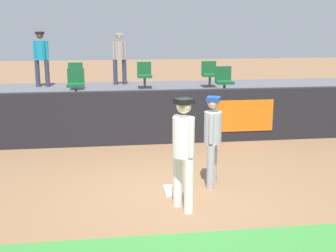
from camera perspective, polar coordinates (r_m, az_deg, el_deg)
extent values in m
plane|color=#846042|center=(7.79, 1.42, -9.07)|extent=(60.00, 60.00, 0.00)
cube|color=white|center=(7.88, 0.98, -8.48)|extent=(0.40, 0.40, 0.08)
cylinder|color=white|center=(7.20, 1.28, -7.12)|extent=(0.15, 0.15, 0.90)
cylinder|color=white|center=(6.95, 2.75, -7.92)|extent=(0.15, 0.15, 0.90)
cylinder|color=white|center=(6.84, 2.05, -1.47)|extent=(0.46, 0.46, 0.64)
sphere|color=beige|center=(6.73, 2.09, 2.64)|extent=(0.24, 0.24, 0.24)
cube|color=black|center=(6.71, 2.10, 3.28)|extent=(0.33, 0.33, 0.08)
cylinder|color=white|center=(7.01, 1.11, -0.93)|extent=(0.09, 0.09, 0.60)
cylinder|color=white|center=(6.66, 3.05, -1.69)|extent=(0.09, 0.09, 0.60)
ellipsoid|color=brown|center=(7.13, 1.80, -2.83)|extent=(0.19, 0.23, 0.28)
cylinder|color=#9EA3AD|center=(8.26, 5.97, -4.74)|extent=(0.14, 0.14, 0.83)
cylinder|color=#9EA3AD|center=(7.98, 5.64, -5.40)|extent=(0.14, 0.14, 0.83)
cylinder|color=#9EA3AD|center=(7.93, 5.93, -0.19)|extent=(0.42, 0.42, 0.59)
sphere|color=tan|center=(7.83, 6.01, 3.07)|extent=(0.22, 0.22, 0.22)
cube|color=#193899|center=(7.82, 6.02, 3.58)|extent=(0.30, 0.30, 0.08)
cylinder|color=#9EA3AD|center=(8.11, 6.14, 0.25)|extent=(0.09, 0.09, 0.55)
cylinder|color=#9EA3AD|center=(7.73, 5.71, -0.38)|extent=(0.09, 0.09, 0.55)
cube|color=black|center=(10.89, -1.43, 1.17)|extent=(18.00, 0.24, 1.36)
cube|color=orange|center=(11.22, 10.06, 1.34)|extent=(1.50, 0.02, 0.81)
cube|color=#59595E|center=(13.43, -2.62, 2.59)|extent=(18.00, 4.80, 0.94)
cylinder|color=#4C4C51|center=(12.51, 7.43, 4.81)|extent=(0.08, 0.08, 0.40)
cube|color=#19592D|center=(12.49, 7.45, 5.72)|extent=(0.47, 0.44, 0.08)
cube|color=#19592D|center=(12.64, 7.26, 6.91)|extent=(0.47, 0.06, 0.40)
cylinder|color=#4C4C51|center=(14.24, 5.52, 5.89)|extent=(0.08, 0.08, 0.40)
cube|color=#19592D|center=(14.22, 5.54, 6.68)|extent=(0.48, 0.44, 0.08)
cube|color=#19592D|center=(14.38, 5.39, 7.72)|extent=(0.48, 0.06, 0.40)
cylinder|color=#4C4C51|center=(12.13, -12.02, 4.36)|extent=(0.08, 0.08, 0.40)
cube|color=#19592D|center=(12.10, -12.06, 5.30)|extent=(0.46, 0.44, 0.08)
cube|color=#19592D|center=(12.26, -12.05, 6.53)|extent=(0.46, 0.06, 0.40)
cylinder|color=#4C4C51|center=(13.91, -3.08, 5.75)|extent=(0.08, 0.08, 0.40)
cube|color=#19592D|center=(13.89, -3.09, 6.57)|extent=(0.45, 0.44, 0.08)
cube|color=#19592D|center=(14.05, -3.17, 7.63)|extent=(0.45, 0.06, 0.40)
cylinder|color=#4C4C51|center=(13.91, -12.06, 5.48)|extent=(0.08, 0.08, 0.40)
cube|color=#19592D|center=(13.89, -12.10, 6.30)|extent=(0.45, 0.44, 0.08)
cube|color=#19592D|center=(14.05, -12.09, 7.36)|extent=(0.45, 0.06, 0.40)
cylinder|color=#33384C|center=(14.96, -5.77, 7.10)|extent=(0.14, 0.14, 0.85)
cylinder|color=#33384C|center=(14.93, -6.95, 7.05)|extent=(0.14, 0.14, 0.85)
cylinder|color=#A5998C|center=(14.88, -6.44, 9.84)|extent=(0.36, 0.36, 0.60)
sphere|color=beige|center=(14.86, -6.48, 11.64)|extent=(0.22, 0.22, 0.22)
cube|color=#A5998C|center=(14.86, -6.49, 11.91)|extent=(0.25, 0.25, 0.08)
cylinder|color=#A5998C|center=(14.91, -5.67, 9.94)|extent=(0.09, 0.09, 0.56)
cylinder|color=#A5998C|center=(14.86, -7.21, 9.89)|extent=(0.09, 0.09, 0.56)
cylinder|color=#33384C|center=(14.87, -15.63, 6.69)|extent=(0.15, 0.15, 0.88)
cylinder|color=#33384C|center=(14.96, -16.81, 6.65)|extent=(0.15, 0.15, 0.88)
cylinder|color=teal|center=(14.85, -16.41, 9.53)|extent=(0.38, 0.38, 0.62)
sphere|color=brown|center=(14.83, -16.53, 11.39)|extent=(0.23, 0.23, 0.23)
cube|color=black|center=(14.83, -16.55, 11.67)|extent=(0.27, 0.27, 0.08)
cylinder|color=teal|center=(14.80, -15.64, 9.64)|extent=(0.09, 0.09, 0.58)
cylinder|color=teal|center=(14.91, -17.18, 9.57)|extent=(0.09, 0.09, 0.58)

